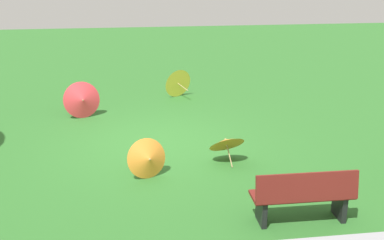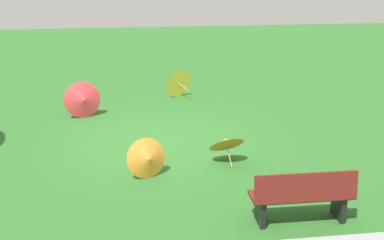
{
  "view_description": "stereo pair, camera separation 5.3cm",
  "coord_description": "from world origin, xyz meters",
  "px_view_note": "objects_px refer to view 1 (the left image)",
  "views": [
    {
      "loc": [
        0.56,
        10.05,
        3.91
      ],
      "look_at": [
        -0.79,
        0.28,
        0.6
      ],
      "focal_mm": 44.41,
      "sensor_mm": 36.0,
      "label": 1
    },
    {
      "loc": [
        0.51,
        10.06,
        3.91
      ],
      "look_at": [
        -0.79,
        0.28,
        0.6
      ],
      "focal_mm": 44.41,
      "sensor_mm": 36.0,
      "label": 2
    }
  ],
  "objects_px": {
    "parasol_orange_1": "(148,159)",
    "parasol_orange_2": "(226,142)",
    "parasol_yellow_0": "(177,83)",
    "park_bench": "(304,196)",
    "parasol_red_0": "(82,100)"
  },
  "relations": [
    {
      "from": "parasol_orange_1",
      "to": "parasol_orange_2",
      "type": "bearing_deg",
      "value": -160.16
    },
    {
      "from": "parasol_orange_1",
      "to": "parasol_yellow_0",
      "type": "relative_size",
      "value": 0.93
    },
    {
      "from": "park_bench",
      "to": "parasol_orange_1",
      "type": "height_order",
      "value": "park_bench"
    },
    {
      "from": "parasol_orange_1",
      "to": "parasol_orange_2",
      "type": "relative_size",
      "value": 1.01
    },
    {
      "from": "park_bench",
      "to": "parasol_red_0",
      "type": "relative_size",
      "value": 1.55
    },
    {
      "from": "parasol_orange_1",
      "to": "parasol_yellow_0",
      "type": "xyz_separation_m",
      "value": [
        -1.15,
        -5.61,
        0.04
      ]
    },
    {
      "from": "park_bench",
      "to": "parasol_orange_2",
      "type": "bearing_deg",
      "value": -74.68
    },
    {
      "from": "parasol_yellow_0",
      "to": "parasol_orange_2",
      "type": "bearing_deg",
      "value": 95.26
    },
    {
      "from": "parasol_red_0",
      "to": "parasol_yellow_0",
      "type": "bearing_deg",
      "value": -147.13
    },
    {
      "from": "parasol_orange_2",
      "to": "parasol_red_0",
      "type": "height_order",
      "value": "parasol_red_0"
    },
    {
      "from": "parasol_orange_1",
      "to": "parasol_orange_2",
      "type": "xyz_separation_m",
      "value": [
        -1.61,
        -0.58,
        0.03
      ]
    },
    {
      "from": "parasol_orange_2",
      "to": "parasol_yellow_0",
      "type": "xyz_separation_m",
      "value": [
        0.46,
        -5.03,
        0.02
      ]
    },
    {
      "from": "parasol_yellow_0",
      "to": "parasol_red_0",
      "type": "height_order",
      "value": "parasol_red_0"
    },
    {
      "from": "parasol_orange_1",
      "to": "parasol_red_0",
      "type": "relative_size",
      "value": 0.82
    },
    {
      "from": "parasol_orange_1",
      "to": "parasol_orange_2",
      "type": "distance_m",
      "value": 1.71
    }
  ]
}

